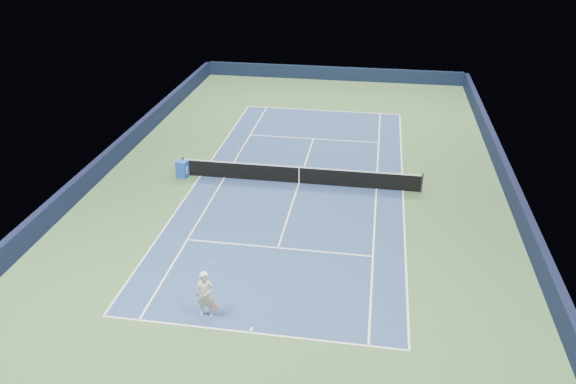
# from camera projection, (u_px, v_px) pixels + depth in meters

# --- Properties ---
(ground) EXTENTS (40.00, 40.00, 0.00)m
(ground) POSITION_uv_depth(u_px,v_px,m) (299.00, 183.00, 30.06)
(ground) COLOR #375A31
(ground) RESTS_ON ground
(wall_far) EXTENTS (22.00, 0.35, 1.10)m
(wall_far) POSITION_uv_depth(u_px,v_px,m) (333.00, 73.00, 47.16)
(wall_far) COLOR black
(wall_far) RESTS_ON ground
(wall_right) EXTENTS (0.35, 40.00, 1.10)m
(wall_right) POSITION_uv_depth(u_px,v_px,m) (511.00, 189.00, 28.26)
(wall_right) COLOR black
(wall_right) RESTS_ON ground
(wall_left) EXTENTS (0.35, 40.00, 1.10)m
(wall_left) POSITION_uv_depth(u_px,v_px,m) (108.00, 161.00, 31.35)
(wall_left) COLOR black
(wall_left) RESTS_ON ground
(court_surface) EXTENTS (10.97, 23.77, 0.01)m
(court_surface) POSITION_uv_depth(u_px,v_px,m) (299.00, 183.00, 30.06)
(court_surface) COLOR navy
(court_surface) RESTS_ON ground
(baseline_far) EXTENTS (10.97, 0.08, 0.00)m
(baseline_far) POSITION_uv_depth(u_px,v_px,m) (323.00, 110.00, 40.46)
(baseline_far) COLOR white
(baseline_far) RESTS_ON ground
(baseline_near) EXTENTS (10.97, 0.08, 0.00)m
(baseline_near) POSITION_uv_depth(u_px,v_px,m) (250.00, 333.00, 19.65)
(baseline_near) COLOR white
(baseline_near) RESTS_ON ground
(sideline_doubles_right) EXTENTS (0.08, 23.77, 0.00)m
(sideline_doubles_right) POSITION_uv_depth(u_px,v_px,m) (403.00, 191.00, 29.27)
(sideline_doubles_right) COLOR white
(sideline_doubles_right) RESTS_ON ground
(sideline_doubles_left) EXTENTS (0.08, 23.77, 0.00)m
(sideline_doubles_left) POSITION_uv_depth(u_px,v_px,m) (200.00, 176.00, 30.84)
(sideline_doubles_left) COLOR white
(sideline_doubles_left) RESTS_ON ground
(sideline_singles_right) EXTENTS (0.08, 23.77, 0.00)m
(sideline_singles_right) POSITION_uv_depth(u_px,v_px,m) (376.00, 189.00, 29.47)
(sideline_singles_right) COLOR white
(sideline_singles_right) RESTS_ON ground
(sideline_singles_left) EXTENTS (0.08, 23.77, 0.00)m
(sideline_singles_left) POSITION_uv_depth(u_px,v_px,m) (225.00, 178.00, 30.64)
(sideline_singles_left) COLOR white
(sideline_singles_left) RESTS_ON ground
(service_line_far) EXTENTS (8.23, 0.08, 0.00)m
(service_line_far) POSITION_uv_depth(u_px,v_px,m) (313.00, 139.00, 35.66)
(service_line_far) COLOR white
(service_line_far) RESTS_ON ground
(service_line_near) EXTENTS (8.23, 0.08, 0.00)m
(service_line_near) POSITION_uv_depth(u_px,v_px,m) (278.00, 248.00, 24.45)
(service_line_near) COLOR white
(service_line_near) RESTS_ON ground
(center_service_line) EXTENTS (0.08, 12.80, 0.00)m
(center_service_line) POSITION_uv_depth(u_px,v_px,m) (299.00, 183.00, 30.06)
(center_service_line) COLOR white
(center_service_line) RESTS_ON ground
(center_mark_far) EXTENTS (0.08, 0.30, 0.00)m
(center_mark_far) POSITION_uv_depth(u_px,v_px,m) (322.00, 111.00, 40.33)
(center_mark_far) COLOR white
(center_mark_far) RESTS_ON ground
(center_mark_near) EXTENTS (0.08, 0.30, 0.00)m
(center_mark_near) POSITION_uv_depth(u_px,v_px,m) (251.00, 330.00, 19.78)
(center_mark_near) COLOR white
(center_mark_near) RESTS_ON ground
(tennis_net) EXTENTS (12.90, 0.10, 1.07)m
(tennis_net) POSITION_uv_depth(u_px,v_px,m) (299.00, 175.00, 29.83)
(tennis_net) COLOR black
(tennis_net) RESTS_ON ground
(sponsor_cube) EXTENTS (0.65, 0.61, 0.94)m
(sponsor_cube) POSITION_uv_depth(u_px,v_px,m) (182.00, 169.00, 30.56)
(sponsor_cube) COLOR #1E4AB6
(sponsor_cube) RESTS_ON ground
(tennis_player) EXTENTS (0.84, 1.28, 1.87)m
(tennis_player) POSITION_uv_depth(u_px,v_px,m) (206.00, 295.00, 20.06)
(tennis_player) COLOR silver
(tennis_player) RESTS_ON ground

